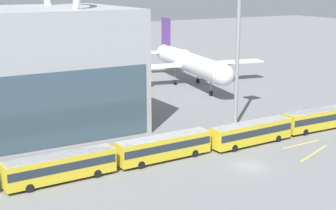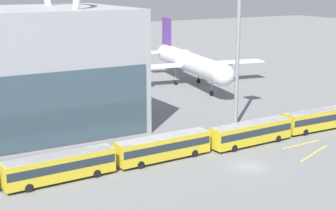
{
  "view_description": "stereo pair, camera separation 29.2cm",
  "coord_description": "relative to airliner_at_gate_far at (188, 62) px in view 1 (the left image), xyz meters",
  "views": [
    {
      "loc": [
        -40.28,
        -48.37,
        23.04
      ],
      "look_at": [
        -0.43,
        19.78,
        4.0
      ],
      "focal_mm": 55.0,
      "sensor_mm": 36.0,
      "label": 1
    },
    {
      "loc": [
        -40.03,
        -48.51,
        23.04
      ],
      "look_at": [
        -0.43,
        19.78,
        4.0
      ],
      "focal_mm": 55.0,
      "sensor_mm": 36.0,
      "label": 2
    }
  ],
  "objects": [
    {
      "name": "ground_plane",
      "position": [
        -22.04,
        -49.4,
        -5.17
      ],
      "size": [
        440.0,
        440.0,
        0.0
      ],
      "primitive_type": "plane",
      "color": "slate"
    },
    {
      "name": "airliner_at_gate_far",
      "position": [
        0.0,
        0.0,
        0.0
      ],
      "size": [
        37.89,
        39.83,
        14.19
      ],
      "rotation": [
        0.0,
        0.0,
        -1.76
      ],
      "color": "white",
      "rests_on": "ground_plane"
    },
    {
      "name": "shuttle_bus_1",
      "position": [
        -44.48,
        -42.2,
        -3.26
      ],
      "size": [
        13.47,
        3.13,
        3.26
      ],
      "rotation": [
        0.0,
        0.0,
        0.04
      ],
      "color": "gold",
      "rests_on": "ground_plane"
    },
    {
      "name": "shuttle_bus_2",
      "position": [
        -30.24,
        -41.86,
        -3.26
      ],
      "size": [
        13.46,
        3.1,
        3.26
      ],
      "rotation": [
        0.0,
        0.0,
        0.04
      ],
      "color": "gold",
      "rests_on": "ground_plane"
    },
    {
      "name": "shuttle_bus_3",
      "position": [
        -16.01,
        -42.46,
        -3.26
      ],
      "size": [
        13.47,
        3.17,
        3.26
      ],
      "rotation": [
        0.0,
        0.0,
        0.04
      ],
      "color": "gold",
      "rests_on": "ground_plane"
    },
    {
      "name": "shuttle_bus_4",
      "position": [
        -1.77,
        -41.96,
        -3.26
      ],
      "size": [
        13.41,
        2.83,
        3.26
      ],
      "rotation": [
        0.0,
        0.0,
        -0.01
      ],
      "color": "gold",
      "rests_on": "ground_plane"
    },
    {
      "name": "floodlight_mast",
      "position": [
        -11.65,
        -33.06,
        10.67
      ],
      "size": [
        2.62,
        2.62,
        24.49
      ],
      "color": "gray",
      "rests_on": "ground_plane"
    },
    {
      "name": "lane_stripe_2",
      "position": [
        -10.92,
        -49.86,
        -5.17
      ],
      "size": [
        8.36,
        3.53,
        0.01
      ],
      "primitive_type": "cube",
      "rotation": [
        0.0,
        0.0,
        0.38
      ],
      "color": "yellow",
      "rests_on": "ground_plane"
    },
    {
      "name": "lane_stripe_3",
      "position": [
        -9.63,
        -46.08,
        -5.17
      ],
      "size": [
        7.4,
        0.52,
        0.01
      ],
      "primitive_type": "cube",
      "rotation": [
        0.0,
        0.0,
        0.04
      ],
      "color": "yellow",
      "rests_on": "ground_plane"
    }
  ]
}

